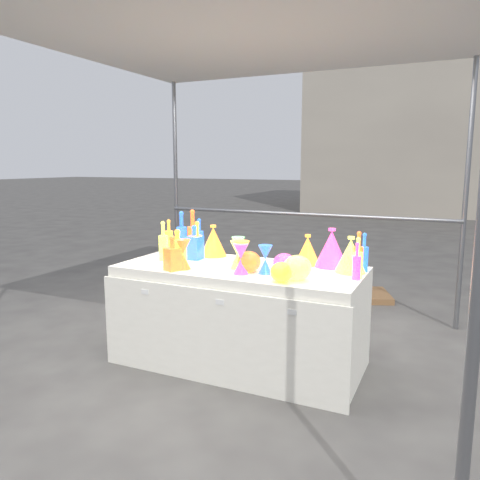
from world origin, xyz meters
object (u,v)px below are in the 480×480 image
at_px(bottle_0, 169,235).
at_px(cardboard_box_closed, 306,277).
at_px(display_table, 239,316).
at_px(hourglass_0, 183,254).
at_px(lampshade_0, 213,240).
at_px(decanter_0, 178,246).
at_px(globe_0, 281,273).

bearing_deg(bottle_0, cardboard_box_closed, 65.97).
relative_size(display_table, bottle_0, 6.74).
xyz_separation_m(hourglass_0, lampshade_0, (-0.03, 0.53, 0.02)).
xyz_separation_m(decanter_0, globe_0, (0.92, -0.22, -0.07)).
distance_m(cardboard_box_closed, globe_0, 2.49).
bearing_deg(decanter_0, display_table, -0.37).
bearing_deg(lampshade_0, hourglass_0, -99.79).
bearing_deg(bottle_0, decanter_0, -50.05).
bearing_deg(display_table, globe_0, -34.28).
bearing_deg(hourglass_0, lampshade_0, 93.75).
bearing_deg(cardboard_box_closed, globe_0, -71.16).
bearing_deg(bottle_0, lampshade_0, -8.32).
distance_m(display_table, hourglass_0, 0.64).
bearing_deg(hourglass_0, bottle_0, 130.66).
height_order(display_table, cardboard_box_closed, display_table).
relative_size(cardboard_box_closed, hourglass_0, 2.53).
relative_size(display_table, cardboard_box_closed, 3.34).
relative_size(cardboard_box_closed, globe_0, 3.79).
height_order(decanter_0, hourglass_0, decanter_0).
relative_size(cardboard_box_closed, lampshade_0, 2.13).
distance_m(display_table, decanter_0, 0.71).
xyz_separation_m(decanter_0, hourglass_0, (0.15, -0.17, -0.02)).
bearing_deg(cardboard_box_closed, lampshade_0, -92.73).
xyz_separation_m(display_table, bottle_0, (-0.85, 0.36, 0.51)).
bearing_deg(display_table, hourglass_0, -144.75).
xyz_separation_m(hourglass_0, globe_0, (0.77, -0.06, -0.05)).
height_order(display_table, hourglass_0, hourglass_0).
xyz_separation_m(display_table, hourglass_0, (-0.34, -0.24, 0.48)).
xyz_separation_m(display_table, globe_0, (0.43, -0.30, 0.43)).
bearing_deg(globe_0, decanter_0, 166.38).
relative_size(bottle_0, hourglass_0, 1.25).
bearing_deg(hourglass_0, display_table, 35.25).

